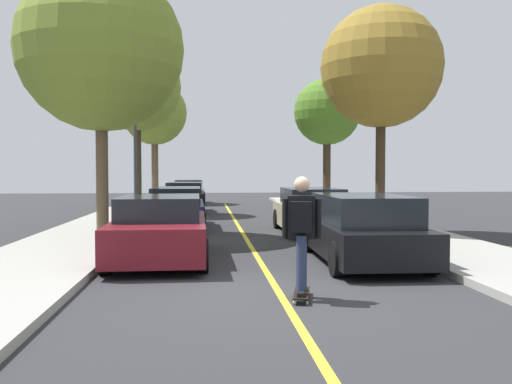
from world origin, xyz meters
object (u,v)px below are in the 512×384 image
(parked_car_left_far, at_px, (184,198))
(street_tree_left_far, at_px, (155,113))
(parked_car_left_nearest, at_px, (160,229))
(street_tree_left_nearest, at_px, (101,49))
(fire_hydrant, at_px, (380,223))
(streetlamp, at_px, (135,142))
(skateboarder, at_px, (302,227))
(street_tree_left_near, at_px, (137,88))
(skateboard, at_px, (301,293))
(parked_car_left_farthest, at_px, (189,192))
(street_tree_right_nearest, at_px, (381,68))
(parked_car_right_nearest, at_px, (362,229))
(parked_car_left_near, at_px, (176,208))
(street_tree_right_near, at_px, (327,113))
(parked_car_right_near, at_px, (311,211))

(parked_car_left_far, xyz_separation_m, street_tree_left_far, (-1.98, 7.08, 4.59))
(parked_car_left_nearest, bearing_deg, street_tree_left_far, 95.51)
(parked_car_left_nearest, distance_m, street_tree_left_nearest, 6.56)
(fire_hydrant, bearing_deg, streetlamp, 136.45)
(street_tree_left_far, xyz_separation_m, skateboarder, (4.34, -24.30, -4.21))
(street_tree_left_near, bearing_deg, skateboard, -74.91)
(parked_car_left_farthest, xyz_separation_m, skateboarder, (2.36, -24.44, 0.39))
(parked_car_left_far, xyz_separation_m, street_tree_right_nearest, (6.17, -9.27, 4.28))
(street_tree_left_near, distance_m, fire_hydrant, 13.28)
(parked_car_right_nearest, height_order, skateboard, parked_car_right_nearest)
(parked_car_left_near, distance_m, skateboarder, 10.57)
(parked_car_right_nearest, distance_m, fire_hydrant, 3.70)
(street_tree_left_far, xyz_separation_m, skateboard, (4.34, -24.27, -5.19))
(streetlamp, xyz_separation_m, skateboarder, (4.11, -13.60, -1.97))
(fire_hydrant, height_order, skateboard, fire_hydrant)
(skateboarder, bearing_deg, parked_car_left_far, 97.81)
(street_tree_left_nearest, bearing_deg, skateboarder, -61.51)
(skateboard, bearing_deg, fire_hydrant, 62.90)
(parked_car_left_far, xyz_separation_m, street_tree_left_near, (-1.98, -1.09, 4.82))
(parked_car_right_nearest, bearing_deg, fire_hydrant, 66.03)
(parked_car_right_nearest, bearing_deg, skateboarder, -120.14)
(skateboard, bearing_deg, skateboarder, -102.37)
(street_tree_left_nearest, bearing_deg, streetlamp, 87.70)
(skateboard, bearing_deg, parked_car_right_nearest, 59.70)
(street_tree_right_near, bearing_deg, parked_car_left_far, 161.17)
(parked_car_left_farthest, height_order, skateboard, parked_car_left_farthest)
(street_tree_left_near, distance_m, streetlamp, 3.55)
(fire_hydrant, bearing_deg, parked_car_right_nearest, -113.97)
(street_tree_right_nearest, bearing_deg, street_tree_left_far, 116.48)
(parked_car_left_far, distance_m, street_tree_right_nearest, 11.93)
(street_tree_right_near, distance_m, skateboard, 16.15)
(parked_car_right_near, relative_size, skateboard, 4.80)
(streetlamp, bearing_deg, street_tree_right_nearest, -35.49)
(street_tree_left_far, height_order, skateboard, street_tree_left_far)
(parked_car_right_near, relative_size, street_tree_left_nearest, 0.55)
(skateboarder, bearing_deg, skateboard, 77.63)
(parked_car_left_near, bearing_deg, street_tree_left_near, 108.66)
(street_tree_left_near, bearing_deg, parked_car_left_farthest, 76.61)
(streetlamp, bearing_deg, fire_hydrant, -43.55)
(street_tree_left_near, height_order, street_tree_right_nearest, street_tree_left_near)
(street_tree_left_near, bearing_deg, streetlamp, -84.93)
(street_tree_right_nearest, bearing_deg, skateboard, -115.62)
(skateboarder, bearing_deg, street_tree_left_nearest, 118.49)
(street_tree_left_far, bearing_deg, street_tree_right_nearest, -63.52)
(street_tree_right_near, xyz_separation_m, skateboard, (-3.80, -15.09, -4.32))
(parked_car_left_nearest, distance_m, parked_car_right_near, 6.33)
(parked_car_left_nearest, relative_size, parked_car_left_far, 1.02)
(parked_car_left_near, height_order, streetlamp, streetlamp)
(street_tree_left_nearest, bearing_deg, fire_hydrant, -10.79)
(skateboarder, bearing_deg, street_tree_right_near, 75.87)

